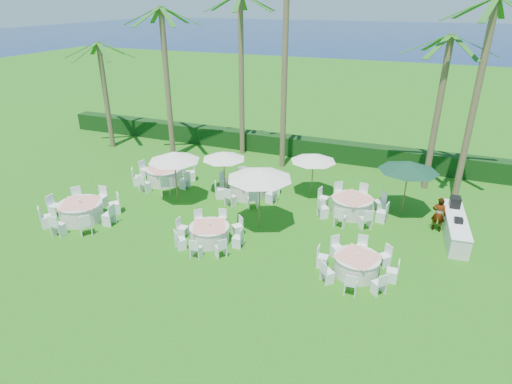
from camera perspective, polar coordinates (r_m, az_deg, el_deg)
ground at (r=18.21m, az=-6.87°, el=-6.82°), size 120.00×120.00×0.00m
hedge at (r=28.10m, az=4.61°, el=6.21°), size 34.00×1.00×1.20m
ocean at (r=116.18m, az=18.72°, el=18.79°), size 260.00×260.00×0.00m
banquet_table_a at (r=21.28m, az=-22.29°, el=-2.34°), size 3.46×3.46×1.04m
banquet_table_b at (r=18.13m, az=-6.20°, el=-5.48°), size 2.95×2.95×0.90m
banquet_table_c at (r=16.50m, az=13.27°, el=-9.39°), size 2.96×2.96×0.91m
banquet_table_d at (r=24.17m, az=-12.14°, el=2.21°), size 3.41×3.41×1.02m
banquet_table_e at (r=22.09m, az=-1.14°, el=0.59°), size 3.38×3.38×1.01m
banquet_table_f at (r=20.72m, az=12.65°, el=-1.76°), size 3.37×3.37×1.01m
umbrella_a at (r=21.06m, az=-10.88°, el=4.69°), size 2.52×2.52×2.65m
umbrella_b at (r=18.18m, az=0.48°, el=2.49°), size 2.86×2.86×2.84m
umbrella_c at (r=21.83m, az=-4.32°, el=4.89°), size 2.23×2.23×2.30m
umbrella_d at (r=21.72m, az=7.66°, el=4.59°), size 2.33×2.33×2.28m
umbrella_green at (r=20.71m, az=19.73°, el=3.25°), size 2.73×2.73×2.63m
buffet_table at (r=20.25m, az=25.01°, el=-4.17°), size 1.10×3.89×1.37m
staff_person at (r=20.29m, az=23.16°, el=-2.75°), size 0.62×0.45×1.59m
palm_a at (r=26.58m, az=-11.79°, el=14.39°), size 4.25×4.37×8.97m
palm_b at (r=27.19m, az=-1.97°, el=15.84°), size 4.33×4.31×9.65m
palm_c at (r=24.57m, az=3.92°, el=18.65°), size 4.33×4.31×12.82m
palm_d at (r=23.59m, az=23.16°, el=10.30°), size 4.41×4.05×7.88m
palm_e at (r=22.81m, az=27.28°, el=11.25°), size 4.32×4.31×9.48m
palm_f at (r=30.35m, az=-19.49°, el=12.69°), size 4.15×4.40×6.88m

